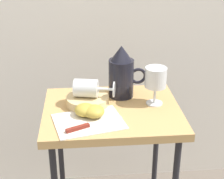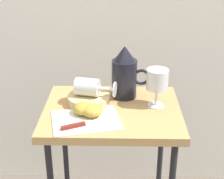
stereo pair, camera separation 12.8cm
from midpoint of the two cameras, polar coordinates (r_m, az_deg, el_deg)
curtain_drape at (r=1.74m, az=2.58°, el=13.95°), size 2.40×0.03×2.06m
table at (r=1.36m, az=2.71°, el=-6.55°), size 0.52×0.41×0.74m
linen_napkin at (r=1.24m, az=-1.32°, el=-5.11°), size 0.27×0.23×0.00m
basket_tray at (r=1.35m, az=-1.08°, el=-1.71°), size 0.16×0.16×0.03m
pitcher at (r=1.39m, az=4.73°, el=2.04°), size 0.15×0.10×0.21m
wine_glass_upright at (r=1.31m, az=10.19°, el=1.28°), size 0.08×0.08×0.15m
wine_glass_tipped_near at (r=1.33m, az=-1.08°, el=0.34°), size 0.16×0.09×0.07m
apple_half_left at (r=1.27m, az=-1.75°, el=-3.18°), size 0.08×0.08×0.04m
apple_half_right at (r=1.25m, az=-0.35°, el=-3.51°), size 0.08×0.08×0.04m
knife at (r=1.20m, az=-1.84°, el=-5.80°), size 0.20×0.10×0.01m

